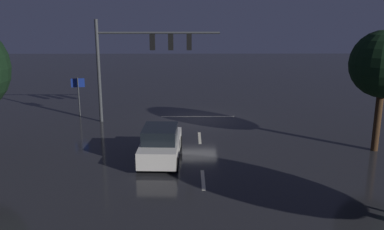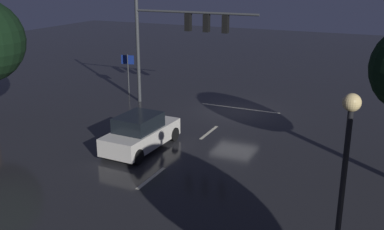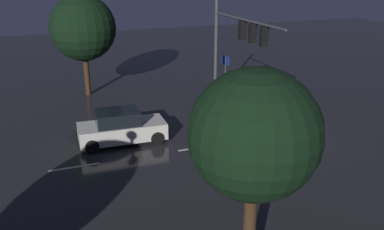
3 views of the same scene
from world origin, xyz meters
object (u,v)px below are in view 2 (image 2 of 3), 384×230
object	(u,v)px
traffic_signal_assembly	(179,32)
route_sign	(128,65)
car_approaching	(141,133)
street_lamp_left_kerb	(346,158)

from	to	relation	value
traffic_signal_assembly	route_sign	world-z (taller)	traffic_signal_assembly
car_approaching	route_sign	xyz separation A→B (m)	(6.15, -8.60, 1.11)
car_approaching	traffic_signal_assembly	bearing A→B (deg)	-77.81
street_lamp_left_kerb	route_sign	distance (m)	21.76
street_lamp_left_kerb	route_sign	world-z (taller)	street_lamp_left_kerb
traffic_signal_assembly	street_lamp_left_kerb	world-z (taller)	traffic_signal_assembly
street_lamp_left_kerb	car_approaching	bearing A→B (deg)	-33.03
traffic_signal_assembly	street_lamp_left_kerb	bearing A→B (deg)	129.94
car_approaching	route_sign	world-z (taller)	route_sign
traffic_signal_assembly	route_sign	xyz separation A→B (m)	(4.63, -1.53, -2.67)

